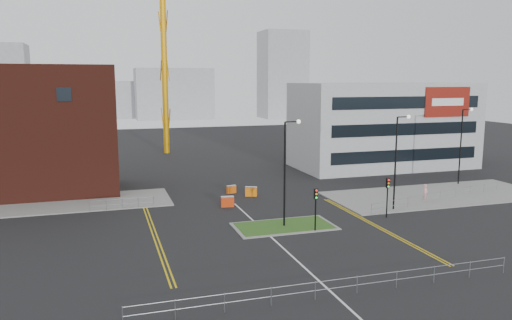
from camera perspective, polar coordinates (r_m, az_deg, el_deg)
The scene contains 27 objects.
ground at distance 35.45m, azimuth 4.76°, elevation -11.45°, with size 200.00×200.00×0.00m, color black.
pavement_left at distance 54.65m, azimuth -24.69°, elevation -4.81°, with size 28.00×8.00×0.12m, color slate.
pavement_right at distance 57.86m, azimuth 19.98°, elevation -3.77°, with size 24.00×10.00×0.12m, color slate.
island_kerb at distance 43.19m, azimuth 3.23°, elevation -7.57°, with size 8.60×4.60×0.08m, color slate.
grass_island at distance 43.18m, azimuth 3.23°, elevation -7.54°, with size 8.00×4.00×0.12m, color #2B4F1A.
brick_building at distance 59.88m, azimuth -27.24°, elevation 2.77°, with size 24.20×10.07×14.24m.
office_block at distance 73.89m, azimuth 14.30°, elevation 3.87°, with size 25.00×12.20×12.00m.
streetlamp_island at distance 42.03m, azimuth 3.58°, elevation -0.51°, with size 1.46×0.36×9.18m.
streetlamp_right_near at distance 49.24m, azimuth 15.90°, elevation 0.58°, with size 1.46×0.36×9.18m.
streetlamp_right_far at distance 63.92m, azimuth 22.53°, elevation 2.13°, with size 1.46×0.36×9.18m.
traffic_light_island at distance 41.46m, azimuth 6.85°, elevation -4.71°, with size 0.28×0.33×3.65m.
traffic_light_right at distance 46.89m, azimuth 14.81°, elevation -3.33°, with size 0.28×0.33×3.65m.
railing_front at distance 30.08m, azimuth 9.19°, elevation -13.81°, with size 24.05×0.05×1.10m.
railing_left at distance 50.12m, azimuth -15.05°, elevation -4.68°, with size 6.05×0.05×1.10m.
railing_right at distance 54.88m, azimuth 20.34°, elevation -3.71°, with size 19.05×5.05×1.10m.
centre_line at distance 37.19m, azimuth 3.59°, elevation -10.43°, with size 0.15×30.00×0.01m, color silver.
yellow_left_a at distance 42.72m, azimuth -11.84°, elevation -7.99°, with size 0.12×24.00×0.01m, color gold.
yellow_left_b at distance 42.75m, azimuth -11.44°, elevation -7.97°, with size 0.12×24.00×0.01m, color gold.
yellow_right_a at distance 44.61m, azimuth 13.29°, elevation -7.30°, with size 0.12×20.00×0.01m, color gold.
yellow_right_b at distance 44.76m, azimuth 13.62°, elevation -7.26°, with size 0.12×20.00×0.01m, color gold.
skyline_b at distance 162.35m, azimuth -9.37°, elevation 7.47°, with size 24.00×12.00×16.00m, color gray.
skyline_c at distance 166.02m, azimuth 3.05°, elevation 9.69°, with size 14.00×12.00×28.00m, color gray.
skyline_d at distance 170.89m, azimuth -15.85°, elevation 6.66°, with size 30.00×12.00×12.00m, color gray.
pedestrian at distance 54.18m, azimuth 18.79°, elevation -3.60°, with size 0.69×0.45×1.89m, color pink.
barrier_left at distance 49.57m, azimuth -3.28°, elevation -4.72°, with size 1.31×0.57×1.07m.
barrier_mid at distance 55.41m, azimuth -2.84°, elevation -3.33°, with size 1.11×0.60×0.89m.
barrier_right at distance 53.92m, azimuth -0.56°, elevation -3.57°, with size 1.32×0.86×1.05m.
Camera 1 is at (-12.57, -30.71, 12.47)m, focal length 35.00 mm.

